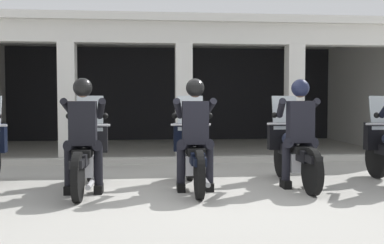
{
  "coord_description": "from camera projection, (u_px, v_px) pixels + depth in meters",
  "views": [
    {
      "loc": [
        -0.65,
        -6.22,
        1.31
      ],
      "look_at": [
        0.0,
        0.54,
        0.95
      ],
      "focal_mm": 42.45,
      "sensor_mm": 36.0,
      "label": 1
    }
  ],
  "objects": [
    {
      "name": "ground_plane",
      "position": [
        181.0,
        162.0,
        9.29
      ],
      "size": [
        80.0,
        80.0,
        0.0
      ],
      "primitive_type": "plane",
      "color": "#A8A59E"
    },
    {
      "name": "station_building",
      "position": [
        176.0,
        73.0,
        12.25
      ],
      "size": [
        10.74,
        5.34,
        3.05
      ],
      "color": "black",
      "rests_on": "ground"
    },
    {
      "name": "kerb_strip",
      "position": [
        186.0,
        160.0,
        9.18
      ],
      "size": [
        10.24,
        0.24,
        0.12
      ],
      "primitive_type": "cube",
      "color": "#B7B5AD",
      "rests_on": "ground"
    },
    {
      "name": "motorcycle_left",
      "position": [
        87.0,
        155.0,
        6.49
      ],
      "size": [
        0.62,
        2.04,
        1.35
      ],
      "rotation": [
        0.0,
        0.0,
        -0.27
      ],
      "color": "black",
      "rests_on": "ground"
    },
    {
      "name": "police_officer_left",
      "position": [
        83.0,
        125.0,
        6.19
      ],
      "size": [
        0.63,
        0.61,
        1.58
      ],
      "rotation": [
        0.0,
        0.0,
        -0.27
      ],
      "color": "black",
      "rests_on": "ground"
    },
    {
      "name": "motorcycle_center",
      "position": [
        193.0,
        153.0,
        6.66
      ],
      "size": [
        0.62,
        2.04,
        1.35
      ],
      "rotation": [
        0.0,
        0.0,
        -0.15
      ],
      "color": "black",
      "rests_on": "ground"
    },
    {
      "name": "police_officer_center",
      "position": [
        195.0,
        125.0,
        6.36
      ],
      "size": [
        0.63,
        0.61,
        1.58
      ],
      "rotation": [
        0.0,
        0.0,
        -0.15
      ],
      "color": "black",
      "rests_on": "ground"
    },
    {
      "name": "motorcycle_right",
      "position": [
        293.0,
        151.0,
        6.9
      ],
      "size": [
        0.62,
        2.04,
        1.35
      ],
      "rotation": [
        0.0,
        0.0,
        -0.21
      ],
      "color": "black",
      "rests_on": "ground"
    },
    {
      "name": "police_officer_right",
      "position": [
        300.0,
        124.0,
        6.59
      ],
      "size": [
        0.63,
        0.61,
        1.58
      ],
      "rotation": [
        0.0,
        0.0,
        -0.21
      ],
      "color": "black",
      "rests_on": "ground"
    }
  ]
}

